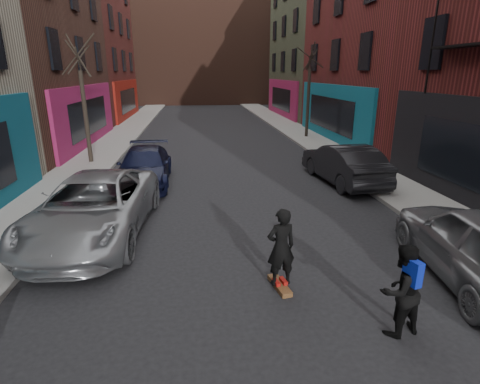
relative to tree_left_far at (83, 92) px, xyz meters
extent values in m
cube|color=gray|center=(-0.05, 12.00, -3.31)|extent=(2.50, 84.00, 0.13)
cube|color=gray|center=(12.45, 12.00, -3.31)|extent=(2.50, 84.00, 0.13)
cube|color=#47281E|center=(6.20, 38.00, 3.62)|extent=(40.00, 10.00, 14.00)
imported|color=gray|center=(2.28, -8.56, -2.58)|extent=(3.05, 5.95, 1.61)
imported|color=black|center=(3.00, -3.68, -2.69)|extent=(2.02, 4.80, 1.39)
imported|color=black|center=(10.80, -4.46, -2.60)|extent=(2.09, 4.86, 1.56)
cube|color=brown|center=(6.63, -11.72, -3.33)|extent=(0.37, 0.83, 0.10)
imported|color=black|center=(6.63, -11.72, -2.47)|extent=(0.66, 0.49, 1.63)
imported|color=black|center=(8.27, -13.30, -2.57)|extent=(0.91, 0.79, 1.62)
cube|color=#0C21AF|center=(8.32, -13.48, -2.14)|extent=(0.21, 0.33, 0.42)
camera|label=1|loc=(5.02, -18.29, 0.84)|focal=28.00mm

